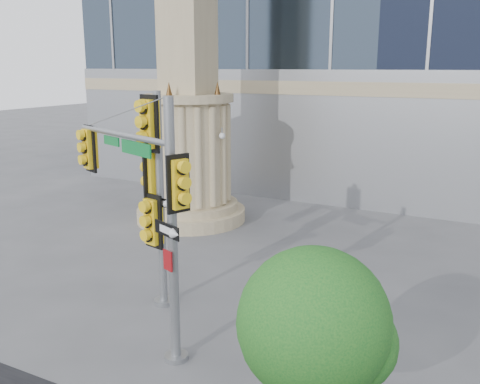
% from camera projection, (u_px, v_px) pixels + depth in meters
% --- Properties ---
extents(ground, '(120.00, 120.00, 0.00)m').
position_uv_depth(ground, '(197.00, 362.00, 11.43)').
color(ground, '#545456').
rests_on(ground, ground).
extents(monument, '(4.40, 4.40, 16.60)m').
position_uv_depth(monument, '(188.00, 83.00, 20.62)').
color(monument, tan).
rests_on(monument, ground).
extents(main_signal_pole, '(4.13, 1.96, 5.60)m').
position_uv_depth(main_signal_pole, '(146.00, 194.00, 11.48)').
color(main_signal_pole, slate).
rests_on(main_signal_pole, ground).
extents(secondary_signal_pole, '(0.97, 0.85, 5.58)m').
position_uv_depth(secondary_signal_pole, '(154.00, 184.00, 13.39)').
color(secondary_signal_pole, slate).
rests_on(secondary_signal_pole, ground).
extents(street_tree, '(2.33, 2.28, 3.63)m').
position_uv_depth(street_tree, '(316.00, 329.00, 7.85)').
color(street_tree, tan).
rests_on(street_tree, ground).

